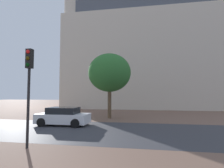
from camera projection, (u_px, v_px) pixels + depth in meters
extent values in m
plane|color=brown|center=(114.00, 128.00, 12.42)|extent=(120.00, 120.00, 0.00)
cube|color=#38383D|center=(111.00, 131.00, 11.39)|extent=(120.00, 7.00, 0.00)
cube|color=beige|center=(142.00, 64.00, 33.29)|extent=(27.69, 12.57, 16.45)
cube|color=#4C515B|center=(142.00, 17.00, 33.86)|extent=(25.48, 11.56, 2.40)
cube|color=beige|center=(146.00, 21.00, 33.66)|extent=(4.59, 4.59, 33.41)
cylinder|color=beige|center=(72.00, 52.00, 30.72)|extent=(2.80, 2.80, 20.05)
cylinder|color=beige|center=(223.00, 49.00, 26.62)|extent=(2.80, 2.80, 18.90)
cube|color=silver|center=(63.00, 118.00, 13.61)|extent=(4.06, 1.78, 0.72)
cube|color=black|center=(63.00, 110.00, 13.65)|extent=(2.27, 1.56, 0.49)
cylinder|color=black|center=(83.00, 120.00, 14.25)|extent=(0.64, 0.22, 0.64)
cylinder|color=black|center=(75.00, 123.00, 12.50)|extent=(0.64, 0.22, 0.64)
cylinder|color=black|center=(53.00, 119.00, 14.69)|extent=(0.64, 0.22, 0.64)
cylinder|color=black|center=(41.00, 122.00, 12.94)|extent=(0.64, 0.22, 0.64)
cylinder|color=black|center=(28.00, 108.00, 7.86)|extent=(0.12, 0.12, 3.61)
cube|color=black|center=(30.00, 59.00, 8.00)|extent=(0.28, 0.24, 0.90)
sphere|color=red|center=(28.00, 52.00, 7.89)|extent=(0.18, 0.18, 0.18)
sphere|color=#3C3306|center=(28.00, 58.00, 7.87)|extent=(0.18, 0.18, 0.18)
sphere|color=#06330C|center=(28.00, 65.00, 7.85)|extent=(0.18, 0.18, 0.18)
cylinder|color=brown|center=(109.00, 104.00, 17.62)|extent=(0.38, 0.38, 2.89)
ellipsoid|color=#2D6B2D|center=(110.00, 73.00, 17.81)|extent=(4.38, 4.38, 3.94)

